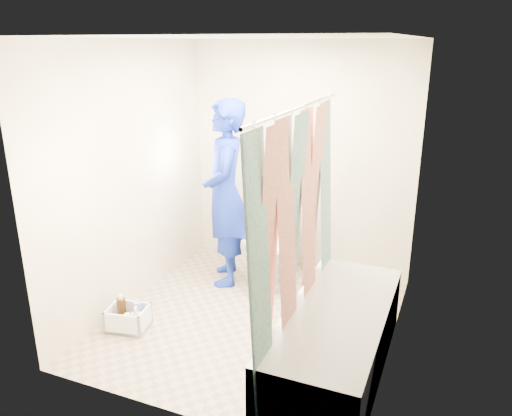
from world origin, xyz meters
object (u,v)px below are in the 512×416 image
at_px(bathtub, 335,338).
at_px(cleaning_caddy, 129,319).
at_px(plumber, 225,194).
at_px(toilet, 275,247).

height_order(bathtub, cleaning_caddy, bathtub).
relative_size(plumber, cleaning_caddy, 4.93).
bearing_deg(plumber, toilet, 74.55).
bearing_deg(plumber, bathtub, 27.04).
height_order(bathtub, toilet, toilet).
height_order(toilet, cleaning_caddy, toilet).
height_order(bathtub, plumber, plumber).
relative_size(toilet, cleaning_caddy, 2.15).
bearing_deg(bathtub, toilet, 128.33).
bearing_deg(toilet, bathtub, -37.68).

